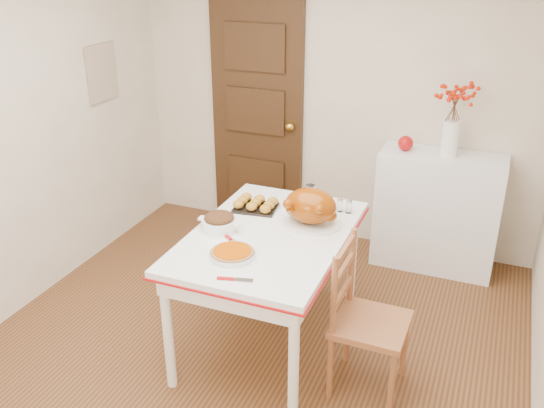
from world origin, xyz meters
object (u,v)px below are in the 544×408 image
at_px(chair_oak, 371,321).
at_px(turkey_platter, 311,208).
at_px(kitchen_table, 269,290).
at_px(sideboard, 437,211).
at_px(pumpkin_pie, 232,253).

height_order(chair_oak, turkey_platter, turkey_platter).
bearing_deg(turkey_platter, kitchen_table, -153.05).
distance_m(chair_oak, turkey_platter, 0.79).
bearing_deg(sideboard, turkey_platter, -117.21).
bearing_deg(turkey_platter, pumpkin_pie, -135.97).
bearing_deg(chair_oak, pumpkin_pie, 103.28).
relative_size(sideboard, pumpkin_pie, 3.70).
xyz_separation_m(sideboard, turkey_platter, (-0.66, -1.28, 0.47)).
relative_size(kitchen_table, chair_oak, 1.45).
bearing_deg(chair_oak, sideboard, -4.29).
distance_m(sideboard, turkey_platter, 1.51).
distance_m(turkey_platter, pumpkin_pie, 0.63).
relative_size(chair_oak, pumpkin_pie, 3.69).
bearing_deg(pumpkin_pie, sideboard, 62.72).
height_order(sideboard, pumpkin_pie, sideboard).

